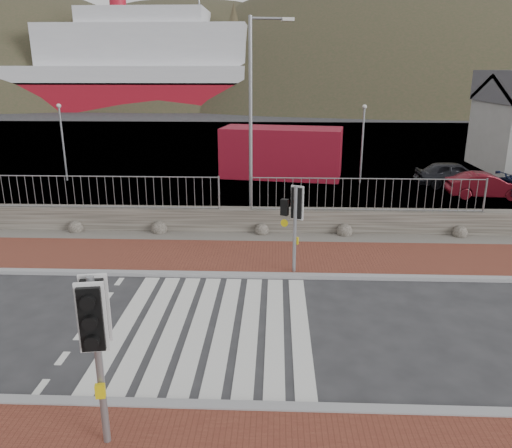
{
  "coord_description": "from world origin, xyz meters",
  "views": [
    {
      "loc": [
        1.48,
        -10.56,
        5.87
      ],
      "look_at": [
        0.93,
        3.0,
        1.64
      ],
      "focal_mm": 35.0,
      "sensor_mm": 36.0,
      "label": 1
    }
  ],
  "objects_px": {
    "traffic_signal_near": "(95,328)",
    "traffic_signal_far": "(294,211)",
    "car_a": "(453,174)",
    "ferry": "(106,72)",
    "streetlight": "(254,113)",
    "car_b": "(486,185)",
    "shipping_container": "(281,152)"
  },
  "relations": [
    {
      "from": "car_b",
      "to": "shipping_container",
      "type": "bearing_deg",
      "value": 68.18
    },
    {
      "from": "traffic_signal_near",
      "to": "traffic_signal_far",
      "type": "height_order",
      "value": "traffic_signal_near"
    },
    {
      "from": "shipping_container",
      "to": "car_a",
      "type": "height_order",
      "value": "shipping_container"
    },
    {
      "from": "traffic_signal_near",
      "to": "shipping_container",
      "type": "xyz_separation_m",
      "value": [
        2.99,
        21.37,
        -0.77
      ]
    },
    {
      "from": "shipping_container",
      "to": "car_a",
      "type": "distance_m",
      "value": 9.18
    },
    {
      "from": "traffic_signal_far",
      "to": "car_a",
      "type": "height_order",
      "value": "traffic_signal_far"
    },
    {
      "from": "car_a",
      "to": "ferry",
      "type": "bearing_deg",
      "value": 32.62
    },
    {
      "from": "traffic_signal_far",
      "to": "streetlight",
      "type": "xyz_separation_m",
      "value": [
        -1.37,
        4.8,
        2.36
      ]
    },
    {
      "from": "traffic_signal_near",
      "to": "traffic_signal_far",
      "type": "distance_m",
      "value": 7.97
    },
    {
      "from": "streetlight",
      "to": "car_b",
      "type": "bearing_deg",
      "value": 12.69
    },
    {
      "from": "streetlight",
      "to": "traffic_signal_far",
      "type": "bearing_deg",
      "value": -85.6
    },
    {
      "from": "ferry",
      "to": "traffic_signal_near",
      "type": "distance_m",
      "value": 75.66
    },
    {
      "from": "traffic_signal_near",
      "to": "car_b",
      "type": "relative_size",
      "value": 0.84
    },
    {
      "from": "traffic_signal_near",
      "to": "streetlight",
      "type": "bearing_deg",
      "value": 71.38
    },
    {
      "from": "traffic_signal_near",
      "to": "car_b",
      "type": "height_order",
      "value": "traffic_signal_near"
    },
    {
      "from": "traffic_signal_near",
      "to": "shipping_container",
      "type": "distance_m",
      "value": 21.59
    },
    {
      "from": "car_a",
      "to": "car_b",
      "type": "relative_size",
      "value": 1.08
    },
    {
      "from": "ferry",
      "to": "car_b",
      "type": "bearing_deg",
      "value": -56.69
    },
    {
      "from": "ferry",
      "to": "traffic_signal_near",
      "type": "height_order",
      "value": "ferry"
    },
    {
      "from": "traffic_signal_near",
      "to": "traffic_signal_far",
      "type": "relative_size",
      "value": 1.1
    },
    {
      "from": "streetlight",
      "to": "traffic_signal_near",
      "type": "bearing_deg",
      "value": -110.24
    },
    {
      "from": "car_b",
      "to": "traffic_signal_far",
      "type": "bearing_deg",
      "value": 138.54
    },
    {
      "from": "streetlight",
      "to": "car_b",
      "type": "relative_size",
      "value": 2.16
    },
    {
      "from": "ferry",
      "to": "car_a",
      "type": "xyz_separation_m",
      "value": [
        35.32,
        -52.66,
        -4.71
      ]
    },
    {
      "from": "ferry",
      "to": "shipping_container",
      "type": "relative_size",
      "value": 7.57
    },
    {
      "from": "streetlight",
      "to": "shipping_container",
      "type": "height_order",
      "value": "streetlight"
    },
    {
      "from": "traffic_signal_near",
      "to": "car_a",
      "type": "height_order",
      "value": "traffic_signal_near"
    },
    {
      "from": "traffic_signal_far",
      "to": "shipping_container",
      "type": "relative_size",
      "value": 0.41
    },
    {
      "from": "traffic_signal_far",
      "to": "car_a",
      "type": "relative_size",
      "value": 0.7
    },
    {
      "from": "streetlight",
      "to": "car_b",
      "type": "xyz_separation_m",
      "value": [
        10.79,
        4.84,
        -3.72
      ]
    },
    {
      "from": "traffic_signal_far",
      "to": "car_b",
      "type": "distance_m",
      "value": 13.55
    },
    {
      "from": "ferry",
      "to": "traffic_signal_far",
      "type": "xyz_separation_m",
      "value": [
        26.67,
        -64.58,
        -3.41
      ]
    }
  ]
}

